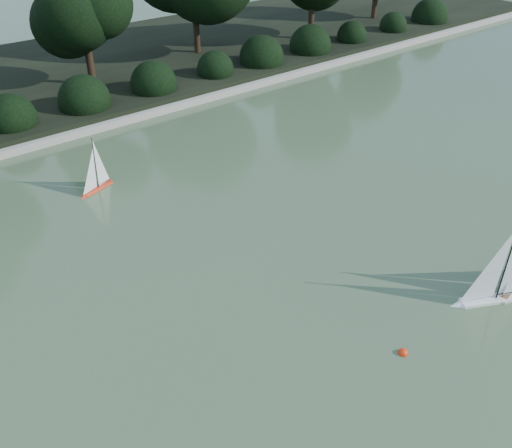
% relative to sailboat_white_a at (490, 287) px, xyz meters
% --- Properties ---
extents(ground, '(80.00, 80.00, 0.00)m').
position_rel_sailboat_white_a_xyz_m(ground, '(-1.58, 0.61, -0.27)').
color(ground, '#385130').
rests_on(ground, ground).
extents(pond_coping, '(40.00, 0.35, 0.18)m').
position_rel_sailboat_white_a_xyz_m(pond_coping, '(-1.58, 9.61, -0.18)').
color(pond_coping, gray).
rests_on(pond_coping, ground).
extents(far_bank, '(40.00, 8.00, 0.30)m').
position_rel_sailboat_white_a_xyz_m(far_bank, '(-1.58, 13.61, -0.12)').
color(far_bank, black).
rests_on(far_bank, ground).
extents(shrub_hedge, '(29.10, 1.10, 1.10)m').
position_rel_sailboat_white_a_xyz_m(shrub_hedge, '(-1.58, 10.51, 0.18)').
color(shrub_hedge, black).
rests_on(shrub_hedge, ground).
extents(sailboat_white_a, '(1.20, 0.74, 1.74)m').
position_rel_sailboat_white_a_xyz_m(sailboat_white_a, '(0.00, 0.00, 0.00)').
color(sailboat_white_a, white).
rests_on(sailboat_white_a, ground).
extents(sailboat_orange, '(0.85, 0.40, 1.19)m').
position_rel_sailboat_white_a_xyz_m(sailboat_orange, '(-3.06, 6.86, -0.09)').
color(sailboat_orange, '#F9401E').
rests_on(sailboat_orange, ground).
extents(race_buoy, '(0.14, 0.14, 0.14)m').
position_rel_sailboat_white_a_xyz_m(race_buoy, '(-1.83, 0.11, -0.27)').
color(race_buoy, red).
rests_on(race_buoy, ground).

